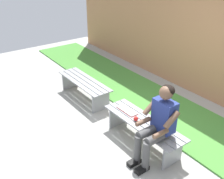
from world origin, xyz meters
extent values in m
cube|color=#9E9E99|center=(0.94, 1.00, -0.02)|extent=(10.00, 7.00, 0.04)
cube|color=#478C38|center=(0.94, -1.06, 0.01)|extent=(9.00, 1.37, 0.03)
cube|color=#B27A51|center=(0.50, -2.26, 1.51)|extent=(9.50, 0.24, 3.01)
cube|color=gray|center=(0.00, -0.18, 0.42)|extent=(1.54, 0.13, 0.02)
cube|color=gray|center=(0.00, -0.06, 0.42)|extent=(1.54, 0.13, 0.02)
cube|color=gray|center=(0.00, 0.06, 0.42)|extent=(1.54, 0.13, 0.02)
cube|color=gray|center=(0.00, 0.18, 0.42)|extent=(1.54, 0.13, 0.02)
cube|color=gray|center=(-0.65, -0.01, 0.21)|extent=(0.04, 0.41, 0.41)
cube|color=gray|center=(0.65, 0.01, 0.21)|extent=(0.04, 0.41, 0.41)
cube|color=gray|center=(1.89, -0.18, 0.42)|extent=(1.49, 0.13, 0.02)
cube|color=gray|center=(1.89, -0.06, 0.42)|extent=(1.49, 0.13, 0.02)
cube|color=gray|center=(1.89, 0.06, 0.42)|extent=(1.49, 0.13, 0.02)
cube|color=gray|center=(1.88, 0.18, 0.42)|extent=(1.49, 0.13, 0.02)
cube|color=gray|center=(1.26, -0.01, 0.21)|extent=(0.04, 0.41, 0.41)
cube|color=gray|center=(2.51, 0.01, 0.21)|extent=(0.04, 0.41, 0.41)
cube|color=navy|center=(-0.40, -0.02, 0.75)|extent=(0.34, 0.20, 0.50)
sphere|color=brown|center=(-0.40, -0.01, 1.13)|extent=(0.20, 0.20, 0.20)
ellipsoid|color=black|center=(-0.40, -0.04, 1.16)|extent=(0.20, 0.19, 0.15)
cylinder|color=#4C4C4C|center=(-0.49, 0.18, 0.50)|extent=(0.13, 0.40, 0.13)
cylinder|color=#4C4C4C|center=(-0.31, 0.18, 0.50)|extent=(0.13, 0.40, 0.13)
cylinder|color=#4C4C4C|center=(-0.49, 0.38, 0.25)|extent=(0.11, 0.11, 0.50)
cube|color=black|center=(-0.49, 0.44, 0.04)|extent=(0.10, 0.22, 0.07)
cylinder|color=#4C4C4C|center=(-0.31, 0.38, 0.25)|extent=(0.11, 0.11, 0.50)
cube|color=black|center=(-0.31, 0.44, 0.04)|extent=(0.10, 0.22, 0.07)
cylinder|color=brown|center=(-0.61, 0.06, 0.82)|extent=(0.08, 0.28, 0.23)
cylinder|color=brown|center=(-0.57, 0.22, 0.64)|extent=(0.07, 0.26, 0.07)
cylinder|color=brown|center=(-0.19, 0.06, 0.82)|extent=(0.08, 0.28, 0.23)
cylinder|color=brown|center=(-0.22, 0.22, 0.64)|extent=(0.07, 0.26, 0.07)
sphere|color=red|center=(0.09, 0.09, 0.47)|extent=(0.08, 0.08, 0.08)
cube|color=white|center=(0.31, 0.01, 0.44)|extent=(0.20, 0.15, 0.02)
cube|color=white|center=(0.51, 0.02, 0.44)|extent=(0.20, 0.15, 0.02)
cube|color=red|center=(0.41, 0.01, 0.43)|extent=(0.41, 0.16, 0.01)
camera|label=1|loc=(-2.50, 2.45, 2.84)|focal=41.61mm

